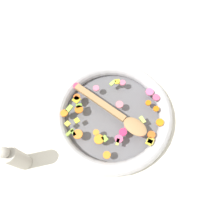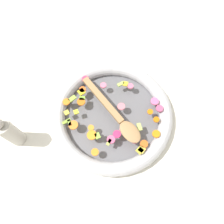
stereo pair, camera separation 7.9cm
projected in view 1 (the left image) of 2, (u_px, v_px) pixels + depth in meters
name	position (u px, v px, depth m)	size (l,w,h in m)	color
ground_plane	(112.00, 117.00, 0.83)	(4.00, 4.00, 0.00)	silver
skillet	(112.00, 115.00, 0.81)	(0.45, 0.45, 0.05)	slate
chopped_vegetables	(111.00, 117.00, 0.78)	(0.37, 0.30, 0.01)	orange
wooden_spoon	(117.00, 114.00, 0.77)	(0.26, 0.23, 0.01)	#A87F51
pepper_mill	(16.00, 158.00, 0.69)	(0.05, 0.05, 0.18)	#B2ADA3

